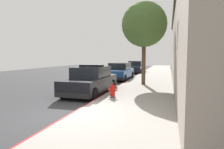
# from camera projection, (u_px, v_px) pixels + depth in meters

# --- Properties ---
(ground_plane) EXTENTS (31.79, 60.00, 0.20)m
(ground_plane) POSITION_uv_depth(u_px,v_px,m) (83.00, 81.00, 18.04)
(ground_plane) COLOR #353538
(sidewalk_pavement) EXTENTS (3.57, 60.00, 0.13)m
(sidewalk_pavement) POSITION_uv_depth(u_px,v_px,m) (150.00, 82.00, 16.38)
(sidewalk_pavement) COLOR #9E9991
(sidewalk_pavement) RESTS_ON ground
(curb_painted_edge) EXTENTS (0.08, 60.00, 0.13)m
(curb_painted_edge) POSITION_uv_depth(u_px,v_px,m) (128.00, 81.00, 16.88)
(curb_painted_edge) COLOR maroon
(curb_painted_edge) RESTS_ON ground
(police_cruiser) EXTENTS (1.94, 4.84, 1.68)m
(police_cruiser) POSITION_uv_depth(u_px,v_px,m) (91.00, 81.00, 11.63)
(police_cruiser) COLOR black
(police_cruiser) RESTS_ON ground
(parked_car_silver_ahead) EXTENTS (1.94, 4.84, 1.56)m
(parked_car_silver_ahead) POSITION_uv_depth(u_px,v_px,m) (120.00, 72.00, 18.72)
(parked_car_silver_ahead) COLOR navy
(parked_car_silver_ahead) RESTS_ON ground
(parked_car_dark_far) EXTENTS (1.94, 4.84, 1.56)m
(parked_car_dark_far) POSITION_uv_depth(u_px,v_px,m) (136.00, 67.00, 26.40)
(parked_car_dark_far) COLOR black
(parked_car_dark_far) RESTS_ON ground
(fire_hydrant) EXTENTS (0.44, 0.40, 0.76)m
(fire_hydrant) POSITION_uv_depth(u_px,v_px,m) (113.00, 90.00, 9.82)
(fire_hydrant) COLOR #4C4C51
(fire_hydrant) RESTS_ON sidewalk_pavement
(street_tree) EXTENTS (3.19, 3.19, 5.87)m
(street_tree) POSITION_uv_depth(u_px,v_px,m) (144.00, 25.00, 14.07)
(street_tree) COLOR brown
(street_tree) RESTS_ON sidewalk_pavement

